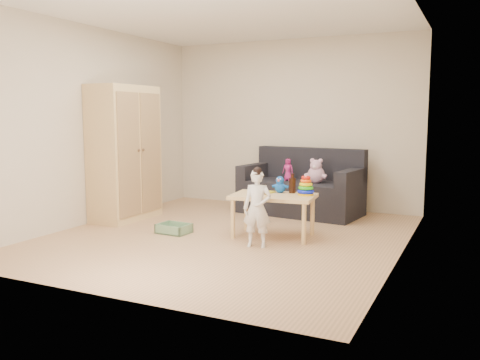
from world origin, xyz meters
The scene contains 13 objects.
room centered at (0.00, 0.00, 1.30)m, with size 4.50×4.50×4.50m.
wardrobe centered at (-1.73, 0.31, 0.92)m, with size 0.51×1.02×1.84m, color #E2BF7C.
sofa centered at (0.34, 1.69, 0.24)m, with size 1.71×0.86×0.48m, color black.
play_table centered at (0.51, 0.20, 0.25)m, with size 0.96×0.61×0.51m, color #EABB80.
storage_bin centered at (-0.66, -0.15, 0.06)m, with size 0.38×0.29×0.11m, color gray, non-canonical shape.
toddler centered at (0.52, -0.31, 0.42)m, with size 0.31×0.21×0.83m, color silver.
pink_bear centered at (0.60, 1.61, 0.63)m, with size 0.26×0.22×0.29m, color #D39BB9, non-canonical shape.
doll centered at (0.15, 1.69, 0.64)m, with size 0.16×0.11×0.32m, color #B82272.
ring_stacker centered at (0.87, 0.33, 0.60)m, with size 0.20×0.20×0.23m.
brown_bottle centered at (0.67, 0.42, 0.61)m, with size 0.08×0.08×0.23m.
blue_plush centered at (0.53, 0.38, 0.61)m, with size 0.17×0.13×0.20m, color blue, non-canonical shape.
wooden_figure centered at (0.42, 0.15, 0.57)m, with size 0.05×0.04×0.12m, color brown, non-canonical shape.
yellow_book centered at (0.37, 0.31, 0.51)m, with size 0.18×0.18×0.01m, color yellow.
Camera 1 is at (2.68, -5.31, 1.43)m, focal length 38.00 mm.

